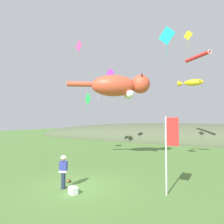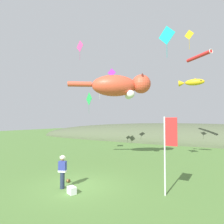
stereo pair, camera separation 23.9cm
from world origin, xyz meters
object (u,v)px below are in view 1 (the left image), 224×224
object	(u,v)px
festival_attendant	(63,171)
kite_diamond_teal	(167,36)
kite_diamond_violet	(110,73)
kite_diamond_white	(98,89)
kite_giant_cat	(119,86)
kite_fish_windsock	(191,83)
kite_spool	(69,181)
kite_diamond_gold	(188,36)
festival_banner_pole	(169,144)
kite_tube_streamer	(197,57)
kite_diamond_pink	(79,46)
picnic_cooler	(73,190)
kite_diamond_green	(88,99)

from	to	relation	value
festival_attendant	kite_diamond_teal	world-z (taller)	kite_diamond_teal
festival_attendant	kite_diamond_violet	world-z (taller)	kite_diamond_violet
kite_diamond_white	kite_diamond_violet	bearing A→B (deg)	-21.56
kite_giant_cat	kite_fish_windsock	distance (m)	6.48
kite_spool	kite_diamond_gold	size ratio (longest dim) A/B	0.12
kite_fish_windsock	kite_diamond_teal	distance (m)	5.92
kite_spool	festival_banner_pole	xyz separation A→B (m)	(5.71, 0.86, 2.45)
kite_diamond_gold	kite_diamond_white	bearing A→B (deg)	167.13
kite_tube_streamer	kite_diamond_pink	bearing A→B (deg)	-156.14
kite_diamond_pink	picnic_cooler	bearing A→B (deg)	-52.65
kite_diamond_gold	kite_diamond_violet	bearing A→B (deg)	169.48
kite_diamond_teal	kite_diamond_white	distance (m)	13.29
festival_attendant	kite_diamond_teal	size ratio (longest dim) A/B	0.79
picnic_cooler	festival_banner_pole	world-z (taller)	festival_banner_pole
kite_fish_windsock	kite_diamond_teal	size ratio (longest dim) A/B	0.97
kite_tube_streamer	kite_diamond_teal	world-z (taller)	kite_diamond_teal
festival_attendant	kite_spool	world-z (taller)	festival_attendant
kite_diamond_gold	kite_diamond_teal	bearing A→B (deg)	-98.07
picnic_cooler	kite_diamond_gold	xyz separation A→B (m)	(4.07, 11.00, 11.24)
kite_fish_windsock	kite_diamond_white	size ratio (longest dim) A/B	1.25
festival_attendant	kite_diamond_white	world-z (taller)	kite_diamond_white
kite_tube_streamer	kite_fish_windsock	bearing A→B (deg)	-99.48
picnic_cooler	kite_diamond_violet	bearing A→B (deg)	111.54
kite_tube_streamer	kite_diamond_green	world-z (taller)	kite_tube_streamer
kite_diamond_green	kite_diamond_violet	distance (m)	4.30
kite_tube_streamer	kite_diamond_gold	bearing A→B (deg)	-101.37
kite_spool	kite_diamond_pink	size ratio (longest dim) A/B	0.10
kite_spool	kite_diamond_green	world-z (taller)	kite_diamond_green
festival_attendant	kite_diamond_violet	size ratio (longest dim) A/B	0.90
kite_spool	kite_diamond_teal	distance (m)	11.61
kite_spool	kite_giant_cat	xyz separation A→B (m)	(-0.22, 7.09, 6.77)
kite_tube_streamer	kite_diamond_gold	distance (m)	2.88
festival_banner_pole	kite_tube_streamer	xyz separation A→B (m)	(0.26, 11.37, 7.55)
kite_spool	kite_diamond_pink	bearing A→B (deg)	125.22
kite_fish_windsock	kite_diamond_green	xyz separation A→B (m)	(-10.88, -0.78, -0.99)
festival_banner_pole	kite_spool	bearing A→B (deg)	-171.45
kite_diamond_white	kite_diamond_teal	bearing A→B (deg)	-35.70
picnic_cooler	kite_giant_cat	distance (m)	10.84
festival_banner_pole	picnic_cooler	bearing A→B (deg)	-153.63
kite_tube_streamer	kite_diamond_green	distance (m)	12.33
kite_fish_windsock	kite_diamond_white	bearing A→B (deg)	168.33
festival_banner_pole	kite_diamond_green	distance (m)	14.25
kite_diamond_gold	festival_attendant	bearing A→B (deg)	-115.30
festival_banner_pole	festival_attendant	bearing A→B (deg)	-161.19
festival_attendant	festival_banner_pole	size ratio (longest dim) A/B	0.46
kite_tube_streamer	kite_diamond_pink	distance (m)	12.26
picnic_cooler	kite_diamond_white	world-z (taller)	kite_diamond_white
picnic_cooler	kite_diamond_pink	xyz separation A→B (m)	(-6.56, 8.59, 11.40)
kite_spool	picnic_cooler	xyz separation A→B (m)	(1.40, -1.28, 0.08)
picnic_cooler	kite_spool	bearing A→B (deg)	137.47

